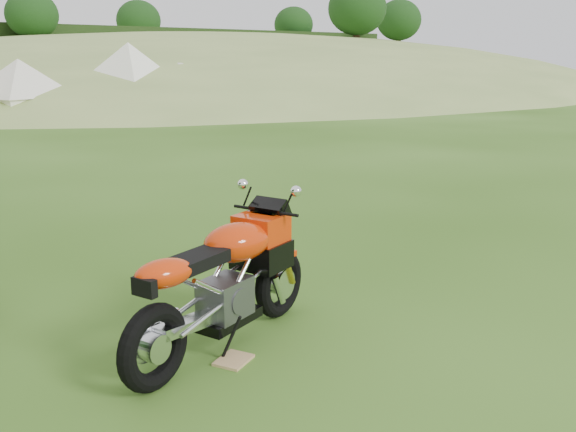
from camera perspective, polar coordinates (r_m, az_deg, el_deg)
ground at (r=5.67m, az=2.69°, el=-9.06°), size 120.00×120.00×0.00m
hillside at (r=51.83m, az=-6.84°, el=11.43°), size 80.00×64.00×8.00m
hedgerow at (r=51.83m, az=-6.84°, el=11.43°), size 36.00×1.20×8.60m
sport_motorcycle at (r=4.93m, az=-5.80°, el=-5.11°), size 2.10×1.13×1.22m
plywood_board at (r=4.94m, az=-4.86°, el=-12.64°), size 0.34×0.31×0.02m
tent_mid at (r=25.46m, az=-22.70°, el=10.55°), size 3.38×3.38×2.33m
tent_right at (r=27.11m, az=-13.88°, el=11.77°), size 4.17×4.17×2.72m
caravan at (r=29.18m, az=-7.16°, el=11.42°), size 4.20×2.00×1.93m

